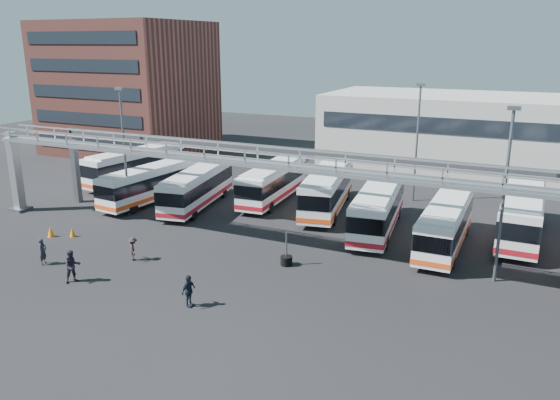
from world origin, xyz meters
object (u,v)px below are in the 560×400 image
at_px(pedestrian_b, 72,266).
at_px(bus_4, 327,188).
at_px(tire_stack, 286,260).
at_px(bus_6, 445,224).
at_px(cone_left, 51,231).
at_px(bus_2, 197,187).
at_px(light_pole_left, 124,145).
at_px(pedestrian_a, 43,251).
at_px(light_pole_mid, 505,187).
at_px(pedestrian_c, 133,249).
at_px(bus_7, 522,213).
at_px(light_pole_back, 417,137).
at_px(bus_1, 151,183).
at_px(bus_5, 378,207).
at_px(bus_3, 273,181).
at_px(pedestrian_d, 189,291).
at_px(bus_0, 136,165).
at_px(cone_right, 72,232).

bearing_deg(pedestrian_b, bus_4, 5.45).
distance_m(pedestrian_b, tire_stack, 12.74).
bearing_deg(bus_6, cone_left, -159.81).
bearing_deg(bus_2, light_pole_left, -143.02).
bearing_deg(bus_6, pedestrian_a, -148.95).
relative_size(pedestrian_a, pedestrian_b, 0.88).
xyz_separation_m(light_pole_left, bus_2, (3.85, 4.18, -3.95)).
distance_m(light_pole_left, bus_4, 16.67).
bearing_deg(light_pole_mid, pedestrian_c, -162.89).
distance_m(bus_6, bus_7, 6.34).
bearing_deg(pedestrian_a, tire_stack, -82.28).
xyz_separation_m(light_pole_mid, bus_2, (-24.15, 5.18, -3.95)).
bearing_deg(bus_2, pedestrian_a, -107.29).
xyz_separation_m(bus_2, bus_4, (10.30, 3.75, 0.13)).
bearing_deg(light_pole_back, bus_6, -67.92).
bearing_deg(bus_1, bus_5, 8.17).
distance_m(pedestrian_c, cone_left, 8.40).
bearing_deg(bus_6, bus_5, 163.20).
bearing_deg(bus_4, bus_5, -42.71).
bearing_deg(bus_3, bus_6, -23.24).
xyz_separation_m(bus_4, pedestrian_d, (-0.51, -19.28, -1.02)).
bearing_deg(light_pole_left, bus_1, 99.14).
xyz_separation_m(bus_0, pedestrian_b, (11.96, -20.13, -0.90)).
bearing_deg(light_pole_back, bus_1, -153.38).
distance_m(light_pole_left, cone_left, 8.64).
height_order(bus_3, bus_4, bus_4).
relative_size(light_pole_back, pedestrian_b, 5.21).
bearing_deg(cone_left, bus_5, 28.23).
distance_m(light_pole_left, pedestrian_b, 13.86).
distance_m(bus_4, tire_stack, 12.23).
bearing_deg(bus_5, bus_2, 174.73).
bearing_deg(cone_right, bus_6, 20.26).
bearing_deg(bus_0, pedestrian_a, -58.52).
xyz_separation_m(bus_7, pedestrian_d, (-15.35, -18.87, -1.03)).
height_order(pedestrian_b, cone_left, pedestrian_b).
bearing_deg(light_pole_back, tire_stack, -102.57).
distance_m(light_pole_mid, tire_stack, 13.52).
xyz_separation_m(light_pole_mid, pedestrian_d, (-14.36, -10.35, -4.84)).
distance_m(light_pole_back, bus_5, 10.15).
xyz_separation_m(pedestrian_c, cone_left, (-8.34, 0.94, -0.38)).
bearing_deg(tire_stack, pedestrian_b, -143.28).
distance_m(light_pole_left, bus_5, 20.27).
bearing_deg(cone_left, pedestrian_a, -46.95).
bearing_deg(bus_4, cone_right, -146.33).
distance_m(light_pole_back, cone_left, 30.31).
distance_m(light_pole_mid, bus_2, 25.01).
bearing_deg(bus_5, bus_7, 9.66).
height_order(bus_1, pedestrian_c, bus_1).
distance_m(pedestrian_a, cone_left, 5.36).
bearing_deg(bus_0, pedestrian_b, -51.33).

